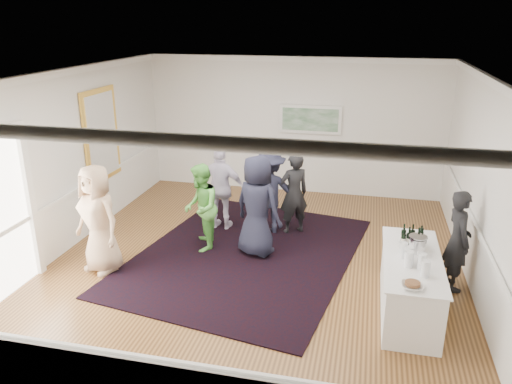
% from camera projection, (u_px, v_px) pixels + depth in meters
% --- Properties ---
extents(floor, '(8.00, 8.00, 0.00)m').
position_uv_depth(floor, '(255.00, 264.00, 8.63)').
color(floor, olive).
rests_on(floor, ground).
extents(ceiling, '(7.00, 8.00, 0.02)m').
position_uv_depth(ceiling, '(255.00, 75.00, 7.56)').
color(ceiling, white).
rests_on(ceiling, wall_back).
extents(wall_left, '(0.02, 8.00, 3.20)m').
position_uv_depth(wall_left, '(63.00, 162.00, 8.83)').
color(wall_left, white).
rests_on(wall_left, floor).
extents(wall_right, '(0.02, 8.00, 3.20)m').
position_uv_depth(wall_right, '(486.00, 192.00, 7.35)').
color(wall_right, white).
rests_on(wall_right, floor).
extents(wall_back, '(7.00, 0.02, 3.20)m').
position_uv_depth(wall_back, '(293.00, 126.00, 11.77)').
color(wall_back, white).
rests_on(wall_back, floor).
extents(wall_front, '(7.00, 0.02, 3.20)m').
position_uv_depth(wall_front, '(154.00, 309.00, 4.42)').
color(wall_front, white).
rests_on(wall_front, floor).
extents(wainscoting, '(7.00, 8.00, 1.00)m').
position_uv_depth(wainscoting, '(255.00, 237.00, 8.46)').
color(wainscoting, white).
rests_on(wainscoting, floor).
extents(mirror, '(0.05, 1.25, 1.85)m').
position_uv_depth(mirror, '(102.00, 135.00, 9.95)').
color(mirror, '#F6BE48').
rests_on(mirror, wall_left).
extents(landscape_painting, '(1.44, 0.06, 0.66)m').
position_uv_depth(landscape_painting, '(310.00, 119.00, 11.57)').
color(landscape_painting, white).
rests_on(landscape_painting, wall_back).
extents(area_rug, '(4.31, 5.23, 0.02)m').
position_uv_depth(area_rug, '(246.00, 254.00, 8.95)').
color(area_rug, black).
rests_on(area_rug, floor).
extents(serving_table, '(0.80, 2.10, 0.85)m').
position_uv_depth(serving_table, '(410.00, 284.00, 7.12)').
color(serving_table, white).
rests_on(serving_table, floor).
extents(bartender, '(0.50, 0.65, 1.61)m').
position_uv_depth(bartender, '(458.00, 240.00, 7.63)').
color(bartender, black).
rests_on(bartender, floor).
extents(guest_tan, '(1.05, 0.87, 1.84)m').
position_uv_depth(guest_tan, '(98.00, 219.00, 8.13)').
color(guest_tan, tan).
rests_on(guest_tan, floor).
extents(guest_green, '(0.80, 0.92, 1.60)m').
position_uv_depth(guest_green, '(201.00, 208.00, 8.95)').
color(guest_green, '#65C44E').
rests_on(guest_green, floor).
extents(guest_lilac, '(1.02, 0.47, 1.70)m').
position_uv_depth(guest_lilac, '(221.00, 188.00, 9.81)').
color(guest_lilac, silver).
rests_on(guest_lilac, floor).
extents(guest_dark_a, '(1.24, 0.96, 1.70)m').
position_uv_depth(guest_dark_a, '(269.00, 191.00, 9.63)').
color(guest_dark_a, black).
rests_on(guest_dark_a, floor).
extents(guest_dark_b, '(0.71, 0.65, 1.63)m').
position_uv_depth(guest_dark_b, '(294.00, 194.00, 9.62)').
color(guest_dark_b, black).
rests_on(guest_dark_b, floor).
extents(guest_navy, '(1.05, 0.88, 1.83)m').
position_uv_depth(guest_navy, '(257.00, 206.00, 8.70)').
color(guest_navy, black).
rests_on(guest_navy, floor).
extents(wine_bottles, '(0.33, 0.23, 0.31)m').
position_uv_depth(wine_bottles, '(414.00, 235.00, 7.33)').
color(wine_bottles, black).
rests_on(wine_bottles, serving_table).
extents(juice_pitchers, '(0.37, 0.62, 0.24)m').
position_uv_depth(juice_pitchers, '(414.00, 258.00, 6.72)').
color(juice_pitchers, '#65AF3E').
rests_on(juice_pitchers, serving_table).
extents(ice_bucket, '(0.26, 0.26, 0.24)m').
position_uv_depth(ice_bucket, '(417.00, 245.00, 7.12)').
color(ice_bucket, silver).
rests_on(ice_bucket, serving_table).
extents(nut_bowl, '(0.28, 0.28, 0.08)m').
position_uv_depth(nut_bowl, '(412.00, 285.00, 6.20)').
color(nut_bowl, white).
rests_on(nut_bowl, serving_table).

